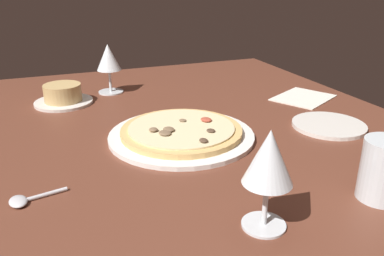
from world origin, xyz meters
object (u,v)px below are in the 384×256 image
at_px(spoon, 25,200).
at_px(ramekin_on_saucer, 63,95).
at_px(wine_glass_far, 108,60).
at_px(wine_glass_near, 269,160).
at_px(pizza_main, 181,133).
at_px(paper_menu, 303,98).
at_px(side_plate, 329,125).
at_px(water_glass, 383,173).

bearing_deg(spoon, ramekin_on_saucer, -10.99).
relative_size(wine_glass_far, spoon, 1.56).
relative_size(wine_glass_near, spoon, 1.61).
relative_size(pizza_main, spoon, 3.43).
relative_size(ramekin_on_saucer, paper_menu, 0.94).
relative_size(ramekin_on_saucer, spoon, 1.69).
bearing_deg(side_plate, pizza_main, 79.36).
xyz_separation_m(wine_glass_near, side_plate, (0.29, -0.35, -0.10)).
height_order(pizza_main, wine_glass_near, wine_glass_near).
height_order(wine_glass_far, paper_menu, wine_glass_far).
bearing_deg(spoon, water_glass, -109.77).
bearing_deg(wine_glass_near, ramekin_on_saucer, 17.97).
distance_m(ramekin_on_saucer, side_plate, 0.71).
xyz_separation_m(side_plate, paper_menu, (0.21, -0.08, -0.00)).
distance_m(pizza_main, paper_menu, 0.46).
bearing_deg(ramekin_on_saucer, paper_menu, -107.01).
bearing_deg(paper_menu, wine_glass_near, 110.97).
height_order(ramekin_on_saucer, side_plate, ramekin_on_saucer).
relative_size(wine_glass_far, wine_glass_near, 0.97).
bearing_deg(wine_glass_far, paper_menu, -117.04).
xyz_separation_m(ramekin_on_saucer, spoon, (-0.51, 0.10, -0.02)).
bearing_deg(wine_glass_near, pizza_main, 0.20).
bearing_deg(water_glass, ramekin_on_saucer, 32.27).
height_order(wine_glass_near, water_glass, wine_glass_near).
bearing_deg(ramekin_on_saucer, wine_glass_near, -162.03).
xyz_separation_m(pizza_main, side_plate, (-0.07, -0.35, -0.01)).
height_order(wine_glass_far, spoon, wine_glass_far).
relative_size(ramekin_on_saucer, wine_glass_near, 1.05).
bearing_deg(wine_glass_far, ramekin_on_saucer, 113.20).
xyz_separation_m(ramekin_on_saucer, water_glass, (-0.70, -0.45, 0.02)).
distance_m(water_glass, side_plate, 0.32).
distance_m(wine_glass_far, wine_glass_near, 0.77).
bearing_deg(wine_glass_far, side_plate, -137.73).
bearing_deg(pizza_main, side_plate, -100.64).
xyz_separation_m(wine_glass_far, paper_menu, (-0.26, -0.52, -0.10)).
height_order(water_glass, spoon, water_glass).
distance_m(wine_glass_near, side_plate, 0.46).
height_order(ramekin_on_saucer, paper_menu, ramekin_on_saucer).
bearing_deg(ramekin_on_saucer, water_glass, -147.73).
bearing_deg(wine_glass_far, water_glass, -158.54).
xyz_separation_m(pizza_main, spoon, (-0.16, 0.33, -0.01)).
distance_m(ramekin_on_saucer, wine_glass_near, 0.74).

